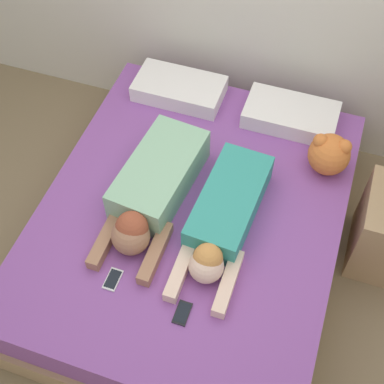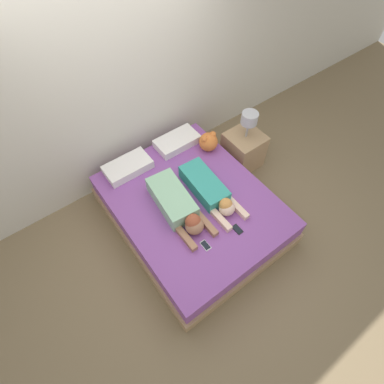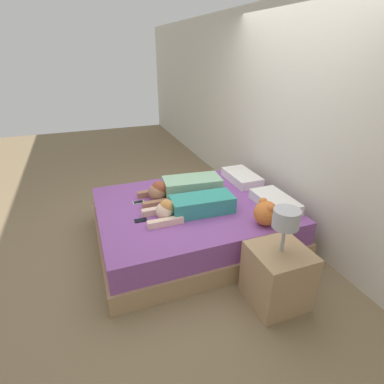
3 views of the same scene
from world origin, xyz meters
name	(u,v)px [view 3 (image 3 of 3)]	position (x,y,z in m)	size (l,w,h in m)	color
ground_plane	(192,238)	(0.00, 0.00, 0.00)	(12.00, 12.00, 0.00)	#7F6B4C
wall_back	(291,123)	(0.00, 1.22, 1.30)	(12.00, 0.06, 2.60)	beige
bed	(192,222)	(0.00, 0.00, 0.23)	(1.75, 2.15, 0.47)	tan
pillow_head_left	(242,177)	(-0.38, 0.85, 0.53)	(0.59, 0.33, 0.11)	white
pillow_head_right	(275,202)	(0.38, 0.85, 0.53)	(0.59, 0.33, 0.11)	white
person_left	(183,188)	(-0.22, -0.03, 0.58)	(0.40, 0.99, 0.24)	#8CBF99
person_right	(192,206)	(0.21, -0.08, 0.57)	(0.34, 0.98, 0.21)	teal
cell_phone_left	(138,202)	(-0.24, -0.57, 0.48)	(0.07, 0.13, 0.01)	silver
cell_phone_right	(141,220)	(0.16, -0.63, 0.48)	(0.07, 0.13, 0.01)	black
plush_toy	(266,213)	(0.67, 0.54, 0.61)	(0.25, 0.25, 0.26)	orange
nightstand	(278,273)	(1.18, 0.36, 0.31)	(0.48, 0.48, 0.94)	tan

